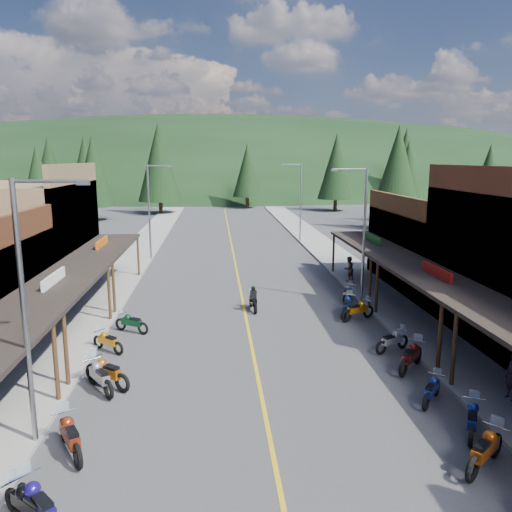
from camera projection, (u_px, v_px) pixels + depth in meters
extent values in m
plane|color=#38383A|center=(254.00, 359.00, 21.56)|extent=(220.00, 220.00, 0.00)
cube|color=gold|center=(235.00, 263.00, 41.12)|extent=(0.15, 90.00, 0.01)
cube|color=gray|center=(128.00, 264.00, 40.41)|extent=(3.40, 94.00, 0.15)
cube|color=gray|center=(339.00, 261.00, 41.80)|extent=(3.40, 94.00, 0.15)
cylinder|color=#472D19|center=(56.00, 363.00, 17.37)|extent=(0.16, 0.16, 3.00)
cube|color=#3F2111|center=(20.00, 284.00, 21.81)|extent=(0.30, 9.00, 6.20)
cube|color=black|center=(54.00, 286.00, 21.95)|extent=(3.20, 9.00, 0.18)
cylinder|color=#472D19|center=(66.00, 350.00, 18.54)|extent=(0.16, 0.16, 3.00)
cylinder|color=#472D19|center=(109.00, 294.00, 26.17)|extent=(0.16, 0.16, 3.00)
cube|color=silver|center=(54.00, 281.00, 21.91)|extent=(0.12, 3.00, 0.70)
cube|color=brown|center=(14.00, 241.00, 30.82)|extent=(8.00, 10.20, 7.00)
cube|color=brown|center=(77.00, 230.00, 31.01)|extent=(0.30, 10.20, 8.20)
cube|color=black|center=(102.00, 247.00, 31.34)|extent=(3.20, 10.20, 0.18)
cylinder|color=#472D19|center=(114.00, 288.00, 27.35)|extent=(0.16, 0.16, 3.00)
cylinder|color=#472D19|center=(138.00, 257.00, 36.15)|extent=(0.16, 0.16, 3.00)
cube|color=#CC590C|center=(102.00, 244.00, 31.30)|extent=(0.12, 3.00, 0.70)
cylinder|color=#472D19|center=(454.00, 350.00, 18.52)|extent=(0.16, 0.16, 3.00)
cube|color=#562B19|center=(468.00, 255.00, 23.24)|extent=(0.30, 9.00, 8.20)
cube|color=black|center=(436.00, 278.00, 23.34)|extent=(3.20, 9.00, 0.18)
cylinder|color=#472D19|center=(440.00, 339.00, 19.70)|extent=(0.16, 0.16, 3.00)
cylinder|color=#472D19|center=(377.00, 288.00, 27.32)|extent=(0.16, 0.16, 3.00)
cube|color=#B2140F|center=(436.00, 274.00, 23.30)|extent=(0.12, 3.00, 0.70)
cube|color=#4C2D16|center=(450.00, 250.00, 33.25)|extent=(8.00, 10.20, 5.00)
cube|color=#4C2D16|center=(394.00, 242.00, 32.83)|extent=(0.30, 10.20, 6.20)
cube|color=black|center=(373.00, 244.00, 32.73)|extent=(3.20, 10.20, 0.18)
cylinder|color=#472D19|center=(370.00, 283.00, 28.50)|extent=(0.16, 0.16, 3.00)
cylinder|color=#472D19|center=(333.00, 254.00, 37.30)|extent=(0.16, 0.16, 3.00)
cube|color=#14591E|center=(373.00, 241.00, 32.69)|extent=(0.12, 3.00, 0.70)
cylinder|color=gray|center=(25.00, 318.00, 14.35)|extent=(0.16, 0.16, 8.00)
cylinder|color=gray|center=(49.00, 181.00, 13.68)|extent=(2.00, 0.10, 0.10)
cube|color=gray|center=(83.00, 183.00, 13.76)|extent=(0.35, 0.18, 0.12)
cylinder|color=gray|center=(149.00, 213.00, 41.73)|extent=(0.16, 0.16, 8.00)
cylinder|color=gray|center=(160.00, 166.00, 41.06)|extent=(2.00, 0.10, 0.10)
cube|color=gray|center=(171.00, 166.00, 41.14)|extent=(0.35, 0.18, 0.12)
cylinder|color=gray|center=(364.00, 237.00, 29.18)|extent=(0.16, 0.16, 8.00)
cylinder|color=gray|center=(350.00, 169.00, 28.35)|extent=(2.00, 0.10, 0.10)
cube|color=gray|center=(334.00, 170.00, 28.28)|extent=(0.35, 0.18, 0.12)
cylinder|color=gray|center=(301.00, 203.00, 50.69)|extent=(0.16, 0.16, 8.00)
cylinder|color=gray|center=(291.00, 164.00, 49.86)|extent=(2.00, 0.10, 0.10)
cube|color=gray|center=(282.00, 165.00, 49.80)|extent=(0.35, 0.18, 0.12)
ellipsoid|color=black|center=(220.00, 186.00, 153.58)|extent=(310.00, 140.00, 60.00)
cylinder|color=black|center=(88.00, 201.00, 87.90)|extent=(0.60, 0.60, 2.00)
cone|color=black|center=(85.00, 166.00, 86.70)|extent=(5.88, 5.88, 10.50)
cylinder|color=black|center=(161.00, 207.00, 77.29)|extent=(0.60, 0.60, 2.00)
cone|color=black|center=(159.00, 162.00, 75.94)|extent=(6.72, 6.72, 12.00)
cylinder|color=black|center=(247.00, 202.00, 86.23)|extent=(0.60, 0.60, 2.00)
cone|color=black|center=(247.00, 170.00, 85.17)|extent=(5.04, 5.04, 9.00)
cylinder|color=black|center=(335.00, 205.00, 81.48)|extent=(0.60, 0.60, 2.00)
cone|color=black|center=(336.00, 166.00, 80.28)|extent=(5.88, 5.88, 10.50)
cylinder|color=black|center=(403.00, 198.00, 94.50)|extent=(0.60, 0.60, 2.00)
cone|color=black|center=(405.00, 161.00, 93.15)|extent=(6.72, 6.72, 12.00)
cylinder|color=black|center=(486.00, 202.00, 87.64)|extent=(0.60, 0.60, 2.00)
cone|color=black|center=(489.00, 170.00, 86.57)|extent=(5.04, 5.04, 9.00)
cylinder|color=black|center=(52.00, 199.00, 93.13)|extent=(0.60, 0.60, 2.00)
cone|color=black|center=(49.00, 165.00, 91.92)|extent=(5.88, 5.88, 10.50)
cylinder|color=black|center=(42.00, 223.00, 58.72)|extent=(0.60, 0.60, 2.00)
cone|color=black|center=(38.00, 180.00, 57.76)|extent=(4.48, 4.48, 8.00)
cylinder|color=black|center=(405.00, 215.00, 67.29)|extent=(0.60, 0.60, 2.00)
cone|color=black|center=(407.00, 174.00, 66.25)|extent=(4.93, 4.93, 8.80)
cylinder|color=black|center=(96.00, 214.00, 68.82)|extent=(0.60, 0.60, 2.00)
cone|color=black|center=(93.00, 171.00, 67.70)|extent=(5.38, 5.38, 9.60)
cylinder|color=black|center=(395.00, 222.00, 60.13)|extent=(0.60, 0.60, 2.00)
cone|color=black|center=(397.00, 169.00, 58.93)|extent=(5.82, 5.82, 10.40)
imported|color=brown|center=(349.00, 269.00, 34.46)|extent=(0.96, 0.88, 1.73)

